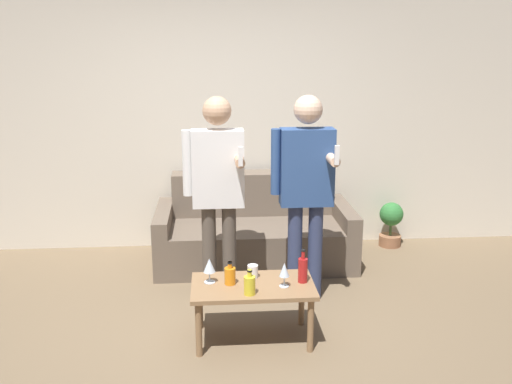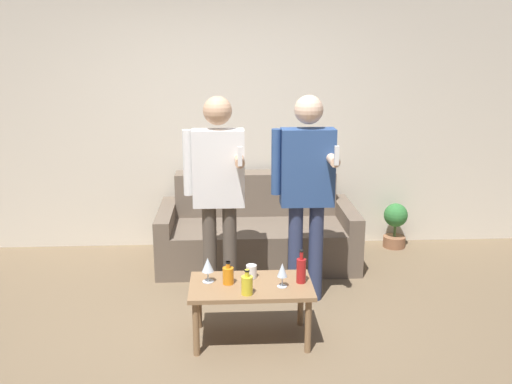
{
  "view_description": "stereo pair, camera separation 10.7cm",
  "coord_description": "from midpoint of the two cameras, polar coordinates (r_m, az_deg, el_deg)",
  "views": [
    {
      "loc": [
        -0.08,
        -3.52,
        2.05
      ],
      "look_at": [
        0.25,
        0.64,
        0.95
      ],
      "focal_mm": 40.0,
      "sensor_mm": 36.0,
      "label": 1
    },
    {
      "loc": [
        0.03,
        -3.53,
        2.05
      ],
      "look_at": [
        0.25,
        0.64,
        0.95
      ],
      "focal_mm": 40.0,
      "sensor_mm": 36.0,
      "label": 2
    }
  ],
  "objects": [
    {
      "name": "ground_plane",
      "position": [
        4.08,
        -3.66,
        -15.47
      ],
      "size": [
        16.0,
        16.0,
        0.0
      ],
      "primitive_type": "plane",
      "color": "#756047"
    },
    {
      "name": "wall_back",
      "position": [
        5.74,
        -4.24,
        7.7
      ],
      "size": [
        8.0,
        0.06,
        2.7
      ],
      "color": "beige",
      "rests_on": "ground_plane"
    },
    {
      "name": "couch",
      "position": [
        5.5,
        -0.75,
        -3.97
      ],
      "size": [
        1.85,
        0.91,
        0.81
      ],
      "color": "#6B5B4C",
      "rests_on": "ground_plane"
    },
    {
      "name": "coffee_table",
      "position": [
        4.03,
        -1.09,
        -9.94
      ],
      "size": [
        0.85,
        0.49,
        0.42
      ],
      "color": "#8E6B47",
      "rests_on": "ground_plane"
    },
    {
      "name": "bottle_orange",
      "position": [
        4.02,
        3.94,
        -7.72
      ],
      "size": [
        0.07,
        0.07,
        0.24
      ],
      "color": "#B21E1E",
      "rests_on": "coffee_table"
    },
    {
      "name": "bottle_green",
      "position": [
        3.99,
        -3.39,
        -8.31
      ],
      "size": [
        0.08,
        0.08,
        0.16
      ],
      "color": "orange",
      "rests_on": "coffee_table"
    },
    {
      "name": "bottle_dark",
      "position": [
        3.83,
        -1.45,
        -9.24
      ],
      "size": [
        0.08,
        0.08,
        0.17
      ],
      "color": "yellow",
      "rests_on": "coffee_table"
    },
    {
      "name": "wine_glass_near",
      "position": [
        3.93,
        2.06,
        -7.85
      ],
      "size": [
        0.07,
        0.07,
        0.17
      ],
      "color": "silver",
      "rests_on": "coffee_table"
    },
    {
      "name": "wine_glass_far",
      "position": [
        4.01,
        -5.45,
        -7.39
      ],
      "size": [
        0.08,
        0.08,
        0.18
      ],
      "color": "silver",
      "rests_on": "coffee_table"
    },
    {
      "name": "cup_on_table",
      "position": [
        4.1,
        -1.08,
        -7.94
      ],
      "size": [
        0.08,
        0.08,
        0.09
      ],
      "color": "white",
      "rests_on": "coffee_table"
    },
    {
      "name": "person_standing_left",
      "position": [
        4.45,
        -4.55,
        0.87
      ],
      "size": [
        0.47,
        0.42,
        1.66
      ],
      "color": "brown",
      "rests_on": "ground_plane"
    },
    {
      "name": "person_standing_right",
      "position": [
        4.47,
        4.33,
        0.95
      ],
      "size": [
        0.49,
        0.43,
        1.67
      ],
      "color": "navy",
      "rests_on": "ground_plane"
    },
    {
      "name": "potted_plant",
      "position": [
        6.03,
        12.85,
        -2.92
      ],
      "size": [
        0.24,
        0.24,
        0.46
      ],
      "color": "#936042",
      "rests_on": "ground_plane"
    }
  ]
}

